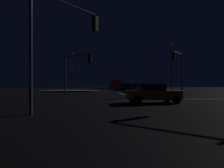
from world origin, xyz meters
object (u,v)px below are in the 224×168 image
object	(u,v)px
sedan_silver	(120,86)
streetlamp_right_near	(171,64)
sedan_green	(124,87)
box_truck	(115,83)
sedan_black	(127,87)
sedan_red	(145,89)
traffic_signal_sw	(63,32)
streetlamp_right_far	(144,67)
sedan_orange_crossing	(153,93)
traffic_signal_ne	(179,65)
sedan_blue	(137,88)
streetlamp_left_far	(72,68)
traffic_signal_nw	(76,66)

from	to	relation	value
sedan_silver	streetlamp_right_near	xyz separation A→B (m)	(5.42, -20.78, 4.10)
sedan_green	box_truck	distance (m)	13.36
streetlamp_right_near	sedan_black	bearing A→B (deg)	123.22
sedan_red	traffic_signal_sw	size ratio (longest dim) A/B	0.65
traffic_signal_sw	streetlamp_right_far	world-z (taller)	streetlamp_right_far
sedan_green	sedan_orange_crossing	bearing A→B (deg)	-96.65
sedan_black	traffic_signal_ne	xyz separation A→B (m)	(4.15, -15.04, 3.38)
streetlamp_right_far	sedan_black	bearing A→B (deg)	-129.22
sedan_red	streetlamp_right_far	bearing A→B (deg)	73.69
traffic_signal_sw	traffic_signal_ne	world-z (taller)	traffic_signal_sw
sedan_red	traffic_signal_sw	xyz separation A→B (m)	(-10.23, -17.22, 3.85)
traffic_signal_ne	streetlamp_right_far	world-z (taller)	streetlamp_right_far
sedan_green	streetlamp_right_far	distance (m)	7.41
sedan_blue	streetlamp_right_far	world-z (taller)	streetlamp_right_far
sedan_orange_crossing	streetlamp_right_near	size ratio (longest dim) A/B	0.51
sedan_black	sedan_orange_crossing	distance (m)	25.92
sedan_red	streetlamp_right_far	size ratio (longest dim) A/B	0.43
streetlamp_left_far	sedan_green	bearing A→B (deg)	-5.21
sedan_silver	traffic_signal_ne	xyz separation A→B (m)	(3.76, -26.94, 3.38)
sedan_green	box_truck	xyz separation A→B (m)	(-0.24, 13.33, 0.91)
sedan_black	sedan_orange_crossing	world-z (taller)	same
traffic_signal_ne	streetlamp_right_far	distance (m)	22.28
sedan_green	traffic_signal_ne	bearing A→B (deg)	-79.93
sedan_green	streetlamp_right_near	world-z (taller)	streetlamp_right_near
sedan_red	sedan_orange_crossing	xyz separation A→B (m)	(-3.50, -13.73, 0.00)
sedan_red	traffic_signal_ne	size ratio (longest dim) A/B	0.71
streetlamp_right_far	streetlamp_left_far	size ratio (longest dim) A/B	1.12
traffic_signal_sw	traffic_signal_nw	world-z (taller)	traffic_signal_sw
traffic_signal_nw	streetlamp_right_far	size ratio (longest dim) A/B	0.55
sedan_red	box_truck	size ratio (longest dim) A/B	0.52
streetlamp_right_far	sedan_silver	bearing A→B (deg)	138.60
sedan_blue	streetlamp_left_far	size ratio (longest dim) A/B	0.48
sedan_blue	streetlamp_right_near	distance (m)	7.15
traffic_signal_sw	streetlamp_left_far	size ratio (longest dim) A/B	0.75
sedan_orange_crossing	traffic_signal_ne	size ratio (longest dim) A/B	0.71
sedan_silver	sedan_orange_crossing	distance (m)	37.79
box_truck	streetlamp_left_far	distance (m)	17.67
sedan_blue	streetlamp_right_near	size ratio (longest dim) A/B	0.51
sedan_green	sedan_silver	size ratio (longest dim) A/B	1.00
sedan_orange_crossing	sedan_silver	bearing A→B (deg)	84.43
streetlamp_right_near	streetlamp_right_far	bearing A→B (deg)	90.00
traffic_signal_nw	streetlamp_left_far	world-z (taller)	streetlamp_left_far
box_truck	streetlamp_left_far	size ratio (longest dim) A/B	0.92
sedan_blue	sedan_red	bearing A→B (deg)	-92.19
sedan_silver	traffic_signal_nw	world-z (taller)	traffic_signal_nw
sedan_red	traffic_signal_sw	distance (m)	20.39
sedan_silver	box_truck	distance (m)	7.46
traffic_signal_nw	streetlamp_left_far	size ratio (longest dim) A/B	0.61
sedan_silver	streetlamp_right_near	world-z (taller)	streetlamp_right_near
sedan_blue	streetlamp_right_far	bearing A→B (deg)	68.53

